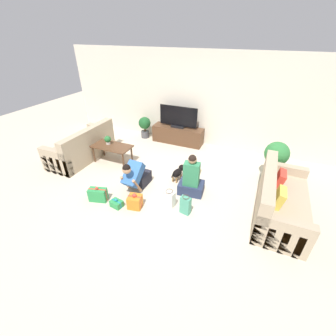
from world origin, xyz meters
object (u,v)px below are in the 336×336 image
(gift_bag_b, at_px, (169,199))
(coffee_table, at_px, (112,148))
(person_sitting, at_px, (191,180))
(tabletop_plant, at_px, (108,140))
(tv, at_px, (178,118))
(potted_plant_back_left, at_px, (145,125))
(gift_box_c, at_px, (117,204))
(tv_console, at_px, (178,135))
(sofa_left, at_px, (83,147))
(gift_box_b, at_px, (98,195))
(person_kneeling, at_px, (136,176))
(potted_plant_corner_right, at_px, (276,157))
(gift_box_a, at_px, (135,201))
(dog, at_px, (179,172))
(gift_bag_a, at_px, (185,205))
(sofa_right, at_px, (279,201))

(gift_bag_b, bearing_deg, coffee_table, 153.99)
(person_sitting, bearing_deg, coffee_table, -16.96)
(gift_bag_b, xyz_separation_m, tabletop_plant, (-2.18, 1.05, 0.43))
(tv, distance_m, potted_plant_back_left, 1.18)
(gift_box_c, bearing_deg, potted_plant_back_left, 109.10)
(tv_console, xyz_separation_m, gift_box_c, (-0.01, -3.26, -0.18))
(gift_box_c, bearing_deg, sofa_left, 146.37)
(person_sitting, xyz_separation_m, gift_box_c, (-1.20, -1.02, -0.26))
(sofa_left, xyz_separation_m, tabletop_plant, (0.73, 0.19, 0.28))
(gift_box_b, xyz_separation_m, gift_bag_b, (1.40, 0.44, 0.03))
(person_sitting, bearing_deg, tv_console, -68.27)
(gift_box_b, xyz_separation_m, tabletop_plant, (-0.79, 1.49, 0.46))
(person_kneeling, xyz_separation_m, gift_box_b, (-0.53, -0.66, -0.20))
(tabletop_plant, bearing_deg, coffee_table, -19.52)
(gift_bag_b, bearing_deg, gift_box_c, -154.42)
(potted_plant_corner_right, xyz_separation_m, potted_plant_back_left, (-3.86, 0.89, -0.16))
(tv_console, distance_m, person_sitting, 2.54)
(gift_box_a, distance_m, tabletop_plant, 2.14)
(sofa_left, xyz_separation_m, coffee_table, (0.86, 0.14, 0.10))
(gift_box_a, bearing_deg, gift_box_b, -171.04)
(potted_plant_corner_right, xyz_separation_m, gift_box_b, (-3.20, -2.31, -0.42))
(potted_plant_corner_right, height_order, gift_box_a, potted_plant_corner_right)
(tabletop_plant, bearing_deg, gift_box_a, -40.62)
(tv, bearing_deg, coffee_table, -121.72)
(tv, bearing_deg, gift_box_a, -83.86)
(tv, xyz_separation_m, gift_box_b, (-0.46, -3.24, -0.64))
(dog, distance_m, gift_box_a, 1.33)
(gift_box_b, bearing_deg, gift_bag_a, 11.58)
(person_kneeling, relative_size, gift_bag_a, 2.06)
(sofa_right, bearing_deg, coffee_table, 84.12)
(coffee_table, relative_size, tv, 0.89)
(person_kneeling, height_order, person_sitting, person_sitting)
(sofa_left, relative_size, gift_bag_a, 4.70)
(potted_plant_corner_right, relative_size, gift_bag_a, 2.32)
(sofa_right, bearing_deg, potted_plant_back_left, 61.61)
(gift_box_a, distance_m, gift_bag_a, 1.00)
(tv, xyz_separation_m, dog, (0.76, -1.86, -0.58))
(sofa_right, height_order, gift_box_b, sofa_right)
(coffee_table, relative_size, tabletop_plant, 4.62)
(coffee_table, height_order, dog, coffee_table)
(tv_console, height_order, dog, tv_console)
(potted_plant_corner_right, distance_m, gift_bag_b, 2.63)
(tv, height_order, tabletop_plant, tv)
(potted_plant_back_left, height_order, dog, potted_plant_back_left)
(tv, bearing_deg, dog, -67.79)
(potted_plant_back_left, bearing_deg, potted_plant_corner_right, -12.94)
(gift_bag_a, bearing_deg, gift_box_a, -166.28)
(potted_plant_back_left, height_order, person_sitting, person_sitting)
(sofa_right, relative_size, dog, 3.67)
(sofa_right, height_order, potted_plant_corner_right, potted_plant_corner_right)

